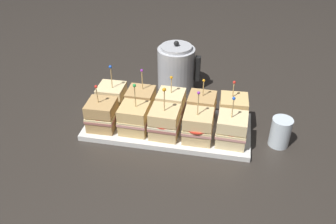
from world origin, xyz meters
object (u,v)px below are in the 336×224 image
kettle_steel (176,68)px  drinking_glass (280,132)px  sandwich_front_center (165,122)px  sandwich_front_left (134,118)px  serving_platter (168,127)px  sandwich_front_far_left (102,115)px  sandwich_back_center (171,104)px  sandwich_front_right (198,126)px  sandwich_front_far_right (232,130)px  sandwich_back_left (141,102)px  sandwich_back_far_right (233,110)px  sandwich_back_far_left (112,98)px  sandwich_back_right (202,107)px

kettle_steel → drinking_glass: bearing=-37.5°
drinking_glass → sandwich_front_center: bearing=-173.2°
sandwich_front_left → drinking_glass: 0.46m
serving_platter → sandwich_front_far_left: size_ratio=3.42×
kettle_steel → sandwich_front_far_left: bearing=-119.2°
sandwich_back_center → sandwich_front_right: bearing=-45.6°
sandwich_front_center → sandwich_front_left: bearing=176.9°
sandwich_front_left → sandwich_front_far_right: bearing=-0.6°
sandwich_back_center → sandwich_front_left: bearing=-134.1°
sandwich_front_far_left → kettle_steel: bearing=60.8°
sandwich_front_right → sandwich_back_left: 0.24m
sandwich_front_left → sandwich_back_far_right: (0.31, 0.10, 0.00)m
drinking_glass → sandwich_back_far_right: bearing=155.8°
sandwich_back_left → kettle_steel: kettle_steel is taller
serving_platter → sandwich_back_far_left: (-0.21, 0.05, 0.06)m
sandwich_front_right → sandwich_back_far_left: sandwich_back_far_left is taller
sandwich_front_far_left → sandwich_front_right: 0.31m
sandwich_front_left → sandwich_back_right: sandwich_front_left is taller
sandwich_front_center → sandwich_back_right: sandwich_front_center is taller
sandwich_front_right → sandwich_back_far_right: size_ratio=1.14×
sandwich_front_far_right → sandwich_back_left: (-0.31, 0.10, -0.00)m
serving_platter → sandwich_back_right: 0.13m
sandwich_back_left → sandwich_front_far_right: bearing=-18.3°
sandwich_front_left → kettle_steel: size_ratio=0.88×
sandwich_front_right → sandwich_back_left: size_ratio=1.05×
sandwich_back_left → sandwich_back_far_right: (0.31, 0.00, 0.00)m
sandwich_back_left → drinking_glass: sandwich_back_left is taller
sandwich_front_center → sandwich_back_left: sandwich_front_center is taller
kettle_steel → serving_platter: bearing=-85.6°
sandwich_front_center → sandwich_back_center: 0.11m
sandwich_front_far_left → sandwich_back_right: (0.31, 0.11, -0.00)m
serving_platter → kettle_steel: size_ratio=2.76×
sandwich_back_left → drinking_glass: bearing=-7.8°
sandwich_back_left → sandwich_back_right: size_ratio=1.09×
sandwich_back_far_left → sandwich_back_right: 0.31m
sandwich_front_right → sandwich_back_left: sandwich_front_right is taller
sandwich_front_left → sandwich_back_far_right: bearing=18.7°
sandwich_front_center → sandwich_back_center: (-0.00, 0.11, -0.00)m
sandwich_front_far_left → sandwich_front_center: (0.21, -0.00, 0.00)m
sandwich_back_far_right → drinking_glass: (0.15, -0.07, -0.02)m
serving_platter → drinking_glass: size_ratio=5.67×
serving_platter → sandwich_front_far_left: 0.22m
sandwich_front_far_right → kettle_steel: (-0.23, 0.33, 0.02)m
sandwich_front_right → kettle_steel: size_ratio=0.89×
sandwich_front_left → sandwich_back_far_left: 0.15m
sandwich_front_center → sandwich_back_far_left: sandwich_back_far_left is taller
sandwich_front_far_left → sandwich_front_far_right: bearing=0.0°
sandwich_front_far_right → kettle_steel: kettle_steel is taller
sandwich_front_far_left → sandwich_back_far_right: sandwich_front_far_left is taller
sandwich_front_far_right → sandwich_back_far_left: bearing=166.0°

